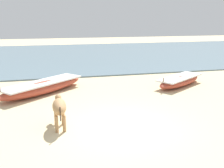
# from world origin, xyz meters

# --- Properties ---
(ground) EXTENTS (80.00, 80.00, 0.00)m
(ground) POSITION_xyz_m (0.00, 0.00, 0.00)
(ground) COLOR beige
(sea_water) EXTENTS (60.00, 20.00, 0.08)m
(sea_water) POSITION_xyz_m (0.00, 17.86, 0.04)
(sea_water) COLOR slate
(sea_water) RESTS_ON ground
(fishing_boat_1) EXTENTS (3.62, 2.87, 0.70)m
(fishing_boat_1) POSITION_xyz_m (4.63, 4.66, 0.27)
(fishing_boat_1) COLOR #B74733
(fishing_boat_1) RESTS_ON ground
(fishing_boat_2) EXTENTS (4.49, 4.06, 0.77)m
(fishing_boat_2) POSITION_xyz_m (-2.57, 4.91, 0.31)
(fishing_boat_2) COLOR #B74733
(fishing_boat_2) RESTS_ON ground
(cow_adult_tan) EXTENTS (0.45, 1.55, 1.00)m
(cow_adult_tan) POSITION_xyz_m (-2.00, 0.46, 0.72)
(cow_adult_tan) COLOR tan
(cow_adult_tan) RESTS_ON ground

